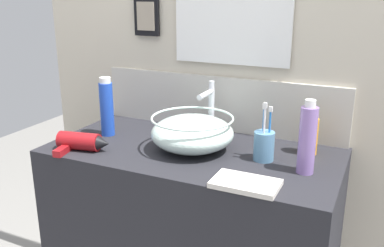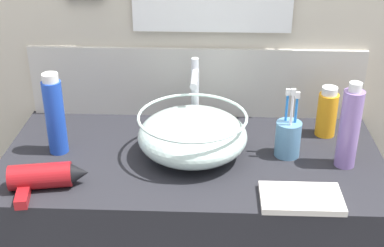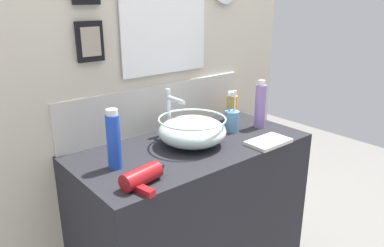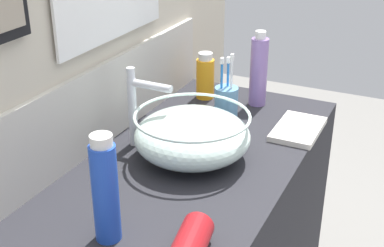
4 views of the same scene
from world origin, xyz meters
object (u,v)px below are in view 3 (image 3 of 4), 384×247
Objects in this scene: hair_drier at (145,176)px; soap_dispenser at (114,140)px; shampoo_bottle at (260,105)px; hand_towel at (268,142)px; faucet at (169,109)px; toothbrush_cup at (232,121)px; spray_bottle at (232,107)px; glass_bowl_sink at (192,131)px.

soap_dispenser is (-0.02, 0.18, 0.08)m from hair_drier.
shampoo_bottle is 1.21× the size of hand_towel.
faucet is 1.09× the size of hair_drier.
toothbrush_cup reaches higher than spray_bottle.
toothbrush_cup is 0.64m from soap_dispenser.
soap_dispenser is at bearing 95.09° from hair_drier.
hair_drier is 0.82m from spray_bottle.
faucet is at bearing 22.28° from soap_dispenser.
soap_dispenser reaches higher than faucet.
faucet is 1.45× the size of spray_bottle.
soap_dispenser reaches higher than hand_towel.
soap_dispenser reaches higher than glass_bowl_sink.
faucet is at bearing 155.17° from shampoo_bottle.
glass_bowl_sink is 0.35m from hand_towel.
soap_dispenser is 1.18× the size of hand_towel.
glass_bowl_sink is 0.42m from shampoo_bottle.
toothbrush_cup is 1.04× the size of hand_towel.
soap_dispenser is at bearing 161.70° from hand_towel.
spray_bottle is at bearing 71.27° from hand_towel.
glass_bowl_sink reaches higher than hand_towel.
faucet is 0.50m from hair_drier.
hair_drier is 1.33× the size of spray_bottle.
shampoo_bottle is (0.42, -0.19, -0.02)m from faucet.
spray_bottle is (-0.02, 0.17, -0.04)m from shampoo_bottle.
faucet is 0.94× the size of soap_dispenser.
faucet is 0.48m from hand_towel.
hand_towel is at bearing -128.71° from shampoo_bottle.
shampoo_bottle is 1.57× the size of spray_bottle.
glass_bowl_sink is 1.28× the size of soap_dispenser.
hair_drier is at bearing -163.19° from toothbrush_cup.
faucet reaches higher than glass_bowl_sink.
toothbrush_cup is at bearing 162.75° from shampoo_bottle.
glass_bowl_sink is at bearing 143.80° from hand_towel.
toothbrush_cup is 0.86× the size of shampoo_bottle.
hair_drier is 0.85× the size of shampoo_bottle.
toothbrush_cup reaches higher than glass_bowl_sink.
spray_bottle is at bearing 22.79° from hair_drier.
faucet reaches higher than hair_drier.
glass_bowl_sink is at bearing -90.00° from faucet.
faucet is at bearing 151.29° from toothbrush_cup.
spray_bottle is (0.75, 0.32, 0.04)m from hair_drier.
faucet is 0.92× the size of shampoo_bottle.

